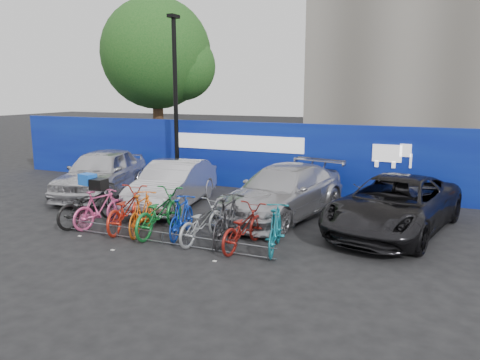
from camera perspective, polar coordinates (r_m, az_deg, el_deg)
The scene contains 21 objects.
ground at distance 11.59m, azimuth -7.78°, elevation -6.88°, with size 100.00×100.00×0.00m, color black.
hoarding at distance 16.61m, azimuth 2.93°, elevation 2.91°, with size 22.00×0.18×2.40m.
tree at distance 23.21m, azimuth -9.61°, elevation 14.64°, with size 5.40×5.20×7.80m.
lamppost at distance 17.31m, azimuth -7.87°, elevation 10.02°, with size 0.25×0.50×6.11m.
bike_rack at distance 11.06m, azimuth -9.43°, elevation -6.93°, with size 5.60×0.03×0.30m.
car_0 at distance 16.42m, azimuth -16.52°, elevation 0.90°, with size 1.86×4.63×1.58m, color silver.
car_1 at distance 14.37m, azimuth -8.15°, elevation -0.53°, with size 1.47×4.21×1.39m, color #B4B2B8.
car_2 at distance 13.18m, azimuth 5.25°, elevation -1.43°, with size 2.00×4.91×1.42m, color #B0B0B5.
car_3 at distance 12.35m, azimuth 18.29°, elevation -2.88°, with size 2.31×5.00×1.39m, color black.
bike_0 at distance 13.03m, azimuth -17.91°, elevation -2.86°, with size 0.71×2.04×1.07m, color black.
bike_1 at distance 12.70m, azimuth -16.67°, elevation -3.32°, with size 0.47×1.66×1.00m, color #E64E90.
bike_2 at distance 12.29m, azimuth -13.72°, elevation -3.48°, with size 0.71×2.02×1.06m, color #B12314.
bike_3 at distance 11.88m, azimuth -11.82°, elevation -3.95°, with size 0.49×1.74×1.05m, color orange.
bike_4 at distance 11.75m, azimuth -9.84°, elevation -3.89°, with size 0.73×2.09×1.10m, color #146E2B.
bike_5 at distance 11.45m, azimuth -7.13°, elevation -4.48°, with size 0.47×1.66×1.00m, color #0D30A4.
bike_6 at distance 11.07m, azimuth -4.69°, elevation -5.11°, with size 0.63×1.80×0.95m, color #999DA0.
bike_7 at distance 10.89m, azimuth -1.46°, elevation -4.79°, with size 0.54×1.91×1.15m, color #252528.
bike_8 at distance 10.56m, azimuth 0.38°, elevation -5.80°, with size 0.65×1.85×0.97m, color maroon.
bike_9 at distance 10.38m, azimuth 4.34°, elevation -5.92°, with size 0.49×1.74×1.04m, color #136878.
cargo_crate at distance 12.89m, azimuth -18.09°, elevation 0.08°, with size 0.40×0.31×0.29m, color blue.
cargo_topcase at distance 12.56m, azimuth -16.83°, elevation -0.50°, with size 0.38×0.34×0.28m, color black.
Camera 1 is at (5.79, -9.39, 3.54)m, focal length 35.00 mm.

